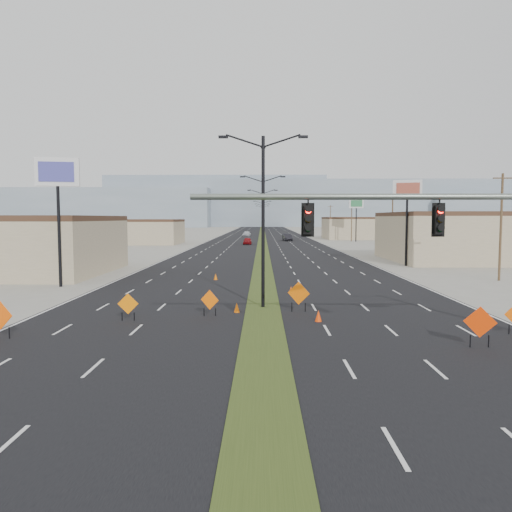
{
  "coord_description": "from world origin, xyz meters",
  "views": [
    {
      "loc": [
        -0.06,
        -17.13,
        5.3
      ],
      "look_at": [
        -0.39,
        10.22,
        3.2
      ],
      "focal_mm": 35.0,
      "sensor_mm": 36.0,
      "label": 1
    }
  ],
  "objects_px": {
    "streetlight_0": "(263,216)",
    "streetlight_5": "(262,217)",
    "cone_2": "(291,290)",
    "pole_sign_east_near": "(407,196)",
    "streetlight_4": "(262,217)",
    "car_mid": "(287,237)",
    "cone_3": "(216,277)",
    "signal_mast": "(488,231)",
    "car_far": "(247,234)",
    "car_left": "(247,241)",
    "construction_sign_4": "(480,323)",
    "streetlight_6": "(262,218)",
    "cone_1": "(318,316)",
    "streetlight_1": "(263,217)",
    "construction_sign_3": "(299,294)",
    "cone_0": "(237,308)",
    "streetlight_2": "(262,217)",
    "pole_sign_east_far": "(356,207)",
    "streetlight_3": "(262,217)",
    "pole_sign_west": "(58,181)",
    "construction_sign_1": "(128,305)",
    "construction_sign_2": "(210,301)"
  },
  "relations": [
    {
      "from": "construction_sign_4",
      "to": "pole_sign_east_far",
      "type": "relative_size",
      "value": 0.18
    },
    {
      "from": "car_mid",
      "to": "car_far",
      "type": "distance_m",
      "value": 29.39
    },
    {
      "from": "construction_sign_2",
      "to": "cone_0",
      "type": "xyz_separation_m",
      "value": [
        1.4,
        1.02,
        -0.55
      ]
    },
    {
      "from": "pole_sign_west",
      "to": "cone_1",
      "type": "bearing_deg",
      "value": -46.39
    },
    {
      "from": "construction_sign_4",
      "to": "car_far",
      "type": "bearing_deg",
      "value": 118.42
    },
    {
      "from": "streetlight_4",
      "to": "streetlight_6",
      "type": "relative_size",
      "value": 1.0
    },
    {
      "from": "construction_sign_4",
      "to": "cone_1",
      "type": "bearing_deg",
      "value": 162.35
    },
    {
      "from": "signal_mast",
      "to": "streetlight_6",
      "type": "relative_size",
      "value": 1.63
    },
    {
      "from": "construction_sign_4",
      "to": "cone_1",
      "type": "relative_size",
      "value": 2.86
    },
    {
      "from": "pole_sign_east_far",
      "to": "cone_3",
      "type": "bearing_deg",
      "value": -93.41
    },
    {
      "from": "streetlight_2",
      "to": "pole_sign_east_far",
      "type": "bearing_deg",
      "value": 51.45
    },
    {
      "from": "streetlight_6",
      "to": "pole_sign_east_near",
      "type": "relative_size",
      "value": 1.06
    },
    {
      "from": "streetlight_1",
      "to": "construction_sign_4",
      "type": "bearing_deg",
      "value": -76.58
    },
    {
      "from": "streetlight_0",
      "to": "cone_0",
      "type": "height_order",
      "value": "streetlight_0"
    },
    {
      "from": "streetlight_1",
      "to": "streetlight_3",
      "type": "relative_size",
      "value": 1.0
    },
    {
      "from": "pole_sign_east_near",
      "to": "cone_0",
      "type": "bearing_deg",
      "value": -102.16
    },
    {
      "from": "car_left",
      "to": "cone_0",
      "type": "xyz_separation_m",
      "value": [
        1.52,
        -71.51,
        -0.4
      ]
    },
    {
      "from": "construction_sign_1",
      "to": "construction_sign_2",
      "type": "relative_size",
      "value": 1.01
    },
    {
      "from": "signal_mast",
      "to": "car_far",
      "type": "distance_m",
      "value": 124.14
    },
    {
      "from": "car_far",
      "to": "car_left",
      "type": "bearing_deg",
      "value": -84.13
    },
    {
      "from": "streetlight_4",
      "to": "car_mid",
      "type": "relative_size",
      "value": 2.02
    },
    {
      "from": "streetlight_3",
      "to": "cone_0",
      "type": "distance_m",
      "value": 85.74
    },
    {
      "from": "car_mid",
      "to": "cone_2",
      "type": "bearing_deg",
      "value": -99.02
    },
    {
      "from": "cone_1",
      "to": "pole_sign_east_far",
      "type": "bearing_deg",
      "value": 78.17
    },
    {
      "from": "signal_mast",
      "to": "construction_sign_2",
      "type": "height_order",
      "value": "signal_mast"
    },
    {
      "from": "streetlight_0",
      "to": "streetlight_5",
      "type": "bearing_deg",
      "value": 90.0
    },
    {
      "from": "streetlight_4",
      "to": "cone_3",
      "type": "distance_m",
      "value": 99.11
    },
    {
      "from": "streetlight_4",
      "to": "cone_3",
      "type": "xyz_separation_m",
      "value": [
        -4.03,
        -98.89,
        -5.14
      ]
    },
    {
      "from": "car_left",
      "to": "cone_1",
      "type": "bearing_deg",
      "value": -84.75
    },
    {
      "from": "cone_2",
      "to": "pole_sign_east_near",
      "type": "xyz_separation_m",
      "value": [
        13.88,
        20.56,
        7.42
      ]
    },
    {
      "from": "streetlight_1",
      "to": "cone_1",
      "type": "distance_m",
      "value": 32.51
    },
    {
      "from": "signal_mast",
      "to": "car_far",
      "type": "xyz_separation_m",
      "value": [
        -13.03,
        123.38,
        -4.07
      ]
    },
    {
      "from": "streetlight_4",
      "to": "car_left",
      "type": "relative_size",
      "value": 2.52
    },
    {
      "from": "streetlight_0",
      "to": "car_far",
      "type": "bearing_deg",
      "value": 92.26
    },
    {
      "from": "signal_mast",
      "to": "streetlight_1",
      "type": "bearing_deg",
      "value": 102.69
    },
    {
      "from": "signal_mast",
      "to": "pole_sign_east_far",
      "type": "xyz_separation_m",
      "value": [
        12.31,
        92.18,
        2.98
      ]
    },
    {
      "from": "pole_sign_west",
      "to": "streetlight_2",
      "type": "bearing_deg",
      "value": 60.1
    },
    {
      "from": "cone_3",
      "to": "streetlight_4",
      "type": "bearing_deg",
      "value": 87.67
    },
    {
      "from": "cone_3",
      "to": "pole_sign_east_near",
      "type": "bearing_deg",
      "value": 32.81
    },
    {
      "from": "streetlight_3",
      "to": "pole_sign_west",
      "type": "xyz_separation_m",
      "value": [
        -15.6,
        -75.19,
        2.63
      ]
    },
    {
      "from": "streetlight_4",
      "to": "pole_sign_east_far",
      "type": "height_order",
      "value": "streetlight_4"
    },
    {
      "from": "streetlight_3",
      "to": "streetlight_5",
      "type": "distance_m",
      "value": 56.0
    },
    {
      "from": "car_far",
      "to": "cone_3",
      "type": "distance_m",
      "value": 100.27
    },
    {
      "from": "streetlight_3",
      "to": "car_far",
      "type": "relative_size",
      "value": 2.01
    },
    {
      "from": "construction_sign_3",
      "to": "cone_1",
      "type": "bearing_deg",
      "value": -48.0
    },
    {
      "from": "streetlight_4",
      "to": "car_mid",
      "type": "height_order",
      "value": "streetlight_4"
    },
    {
      "from": "cone_2",
      "to": "cone_1",
      "type": "bearing_deg",
      "value": -84.76
    },
    {
      "from": "streetlight_0",
      "to": "car_mid",
      "type": "distance_m",
      "value": 86.15
    },
    {
      "from": "car_left",
      "to": "construction_sign_4",
      "type": "bearing_deg",
      "value": -80.72
    },
    {
      "from": "pole_sign_west",
      "to": "streetlight_5",
      "type": "bearing_deg",
      "value": 71.61
    }
  ]
}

